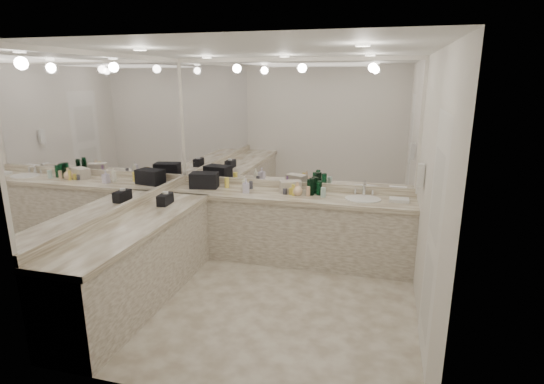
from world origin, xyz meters
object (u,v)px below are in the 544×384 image
(hand_towel, at_px, (399,200))
(soap_bottle_b, at_px, (246,186))
(sink, at_px, (363,200))
(wall_phone, at_px, (421,175))
(cream_cosmetic_case, at_px, (290,186))
(soap_bottle_c, at_px, (297,189))
(black_toiletry_bag, at_px, (204,180))
(soap_bottle_a, at_px, (245,183))

(hand_towel, xyz_separation_m, soap_bottle_b, (-1.92, -0.08, 0.07))
(sink, xyz_separation_m, soap_bottle_b, (-1.49, -0.08, 0.10))
(sink, xyz_separation_m, wall_phone, (0.61, -0.50, 0.46))
(cream_cosmetic_case, xyz_separation_m, soap_bottle_b, (-0.55, -0.17, 0.02))
(hand_towel, relative_size, soap_bottle_b, 1.23)
(cream_cosmetic_case, bearing_deg, soap_bottle_c, -69.02)
(wall_phone, relative_size, black_toiletry_bag, 0.65)
(sink, height_order, black_toiletry_bag, black_toiletry_bag)
(sink, xyz_separation_m, black_toiletry_bag, (-2.13, 0.04, 0.11))
(hand_towel, relative_size, soap_bottle_a, 1.16)
(sink, distance_m, cream_cosmetic_case, 0.95)
(cream_cosmetic_case, bearing_deg, wall_phone, -43.13)
(hand_towel, bearing_deg, wall_phone, -70.87)
(cream_cosmetic_case, height_order, soap_bottle_a, soap_bottle_a)
(wall_phone, height_order, cream_cosmetic_case, wall_phone)
(sink, bearing_deg, soap_bottle_b, -177.03)
(soap_bottle_a, distance_m, soap_bottle_b, 0.12)
(wall_phone, distance_m, soap_bottle_c, 1.54)
(sink, relative_size, soap_bottle_c, 2.50)
(sink, bearing_deg, soap_bottle_a, 178.86)
(soap_bottle_a, distance_m, soap_bottle_c, 0.73)
(wall_phone, distance_m, cream_cosmetic_case, 1.69)
(soap_bottle_a, bearing_deg, cream_cosmetic_case, 5.92)
(wall_phone, xyz_separation_m, soap_bottle_b, (-2.10, 0.42, -0.36))
(hand_towel, bearing_deg, sink, -179.33)
(black_toiletry_bag, relative_size, soap_bottle_a, 1.87)
(hand_towel, bearing_deg, soap_bottle_c, -178.35)
(wall_phone, distance_m, soap_bottle_a, 2.24)
(sink, relative_size, soap_bottle_b, 2.36)
(black_toiletry_bag, height_order, soap_bottle_c, black_toiletry_bag)
(cream_cosmetic_case, relative_size, hand_towel, 1.18)
(wall_phone, height_order, black_toiletry_bag, wall_phone)
(soap_bottle_b, bearing_deg, soap_bottle_c, 3.94)
(soap_bottle_c, bearing_deg, sink, 2.17)
(wall_phone, relative_size, soap_bottle_c, 1.36)
(wall_phone, distance_m, hand_towel, 0.69)
(sink, xyz_separation_m, soap_bottle_a, (-1.55, 0.03, 0.10))
(cream_cosmetic_case, relative_size, soap_bottle_b, 1.44)
(black_toiletry_bag, distance_m, cream_cosmetic_case, 1.19)
(sink, height_order, soap_bottle_b, soap_bottle_b)
(wall_phone, xyz_separation_m, black_toiletry_bag, (-2.73, 0.54, -0.34))
(wall_phone, relative_size, soap_bottle_b, 1.29)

